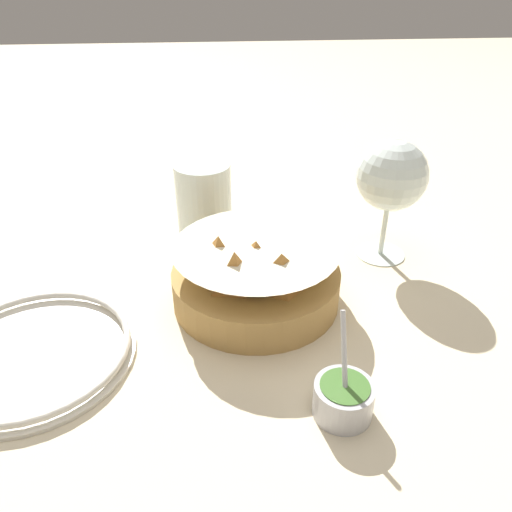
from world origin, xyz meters
The scene contains 6 objects.
ground_plane centered at (0.00, 0.00, 0.00)m, with size 4.00×4.00×0.00m, color beige.
food_basket centered at (-0.03, -0.01, 0.04)m, with size 0.20×0.20×0.09m.
sauce_cup centered at (-0.22, -0.08, 0.02)m, with size 0.06×0.06×0.10m.
wine_glass centered at (0.06, -0.20, 0.12)m, with size 0.09×0.09×0.17m.
beer_mug centered at (0.16, 0.05, 0.05)m, with size 0.12×0.08×0.11m.
side_plate centered at (-0.12, 0.23, 0.01)m, with size 0.22×0.22×0.01m.
Camera 1 is at (-0.53, 0.03, 0.37)m, focal length 35.00 mm.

